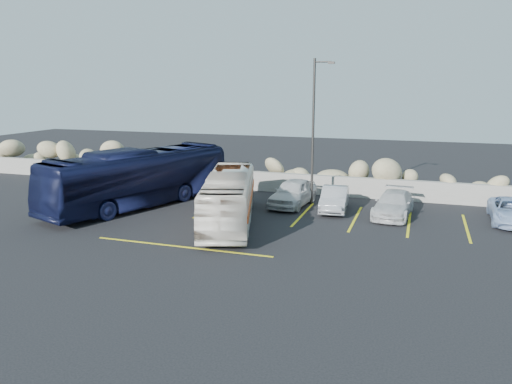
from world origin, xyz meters
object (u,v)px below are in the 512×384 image
(tour_coach, at_px, (139,178))
(car_b, at_px, (335,199))
(car_d, at_px, (512,211))
(vintage_bus, at_px, (229,198))
(car_a, at_px, (293,192))
(car_c, at_px, (394,204))
(lamppost, at_px, (314,128))

(tour_coach, height_order, car_b, tour_coach)
(car_b, xyz_separation_m, car_d, (8.64, 0.22, -0.04))
(vintage_bus, xyz_separation_m, car_a, (2.07, 4.46, -0.52))
(car_a, bearing_deg, car_c, -0.54)
(tour_coach, distance_m, car_a, 8.57)
(vintage_bus, height_order, car_c, vintage_bus)
(lamppost, relative_size, car_a, 1.85)
(car_a, height_order, car_b, car_a)
(tour_coach, xyz_separation_m, car_b, (10.45, 2.40, -0.96))
(car_b, relative_size, car_c, 0.89)
(tour_coach, xyz_separation_m, car_c, (13.53, 2.17, -0.97))
(car_d, bearing_deg, car_b, -177.16)
(lamppost, height_order, car_c, lamppost)
(car_b, bearing_deg, car_a, 166.30)
(car_b, distance_m, car_c, 3.08)
(car_c, distance_m, car_d, 5.58)
(car_b, bearing_deg, car_d, -3.34)
(lamppost, bearing_deg, car_a, -141.85)
(vintage_bus, bearing_deg, car_a, 48.12)
(car_b, height_order, car_d, car_b)
(vintage_bus, relative_size, car_a, 2.08)
(car_a, bearing_deg, tour_coach, -155.35)
(car_a, relative_size, car_b, 1.13)
(lamppost, xyz_separation_m, car_d, (10.08, -0.90, -3.71))
(lamppost, relative_size, tour_coach, 0.70)
(vintage_bus, height_order, car_a, vintage_bus)
(car_a, relative_size, car_c, 1.00)
(vintage_bus, bearing_deg, tour_coach, 147.33)
(lamppost, relative_size, vintage_bus, 0.89)
(car_a, bearing_deg, lamppost, 43.85)
(tour_coach, distance_m, car_d, 19.30)
(tour_coach, height_order, car_a, tour_coach)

